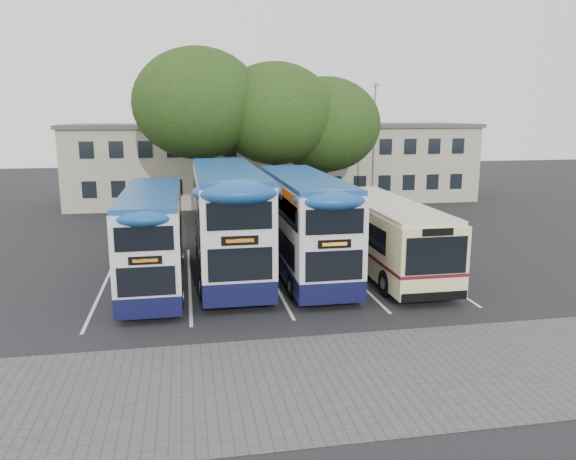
# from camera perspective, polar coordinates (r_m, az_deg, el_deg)

# --- Properties ---
(ground) EXTENTS (120.00, 120.00, 0.00)m
(ground) POSITION_cam_1_polar(r_m,az_deg,el_deg) (21.03, 10.54, -7.88)
(ground) COLOR black
(ground) RESTS_ON ground
(paving_strip) EXTENTS (40.00, 6.00, 0.01)m
(paving_strip) POSITION_cam_1_polar(r_m,az_deg,el_deg) (16.05, 10.18, -14.26)
(paving_strip) COLOR #595654
(paving_strip) RESTS_ON ground
(bay_lines) EXTENTS (14.12, 11.00, 0.01)m
(bay_lines) POSITION_cam_1_polar(r_m,az_deg,el_deg) (24.72, -1.82, -4.68)
(bay_lines) COLOR silver
(bay_lines) RESTS_ON ground
(depot_building) EXTENTS (32.40, 8.40, 6.20)m
(depot_building) POSITION_cam_1_polar(r_m,az_deg,el_deg) (46.18, -1.34, 6.96)
(depot_building) COLOR #A6A285
(depot_building) RESTS_ON ground
(lamp_post) EXTENTS (0.25, 1.05, 9.06)m
(lamp_post) POSITION_cam_1_polar(r_m,az_deg,el_deg) (40.70, 8.73, 8.92)
(lamp_post) COLOR gray
(lamp_post) RESTS_ON ground
(tree_left) EXTENTS (8.00, 8.00, 11.00)m
(tree_left) POSITION_cam_1_polar(r_m,az_deg,el_deg) (35.68, -9.13, 12.54)
(tree_left) COLOR black
(tree_left) RESTS_ON ground
(tree_mid) EXTENTS (7.51, 7.51, 10.19)m
(tree_mid) POSITION_cam_1_polar(r_m,az_deg,el_deg) (36.06, -1.31, 11.72)
(tree_mid) COLOR black
(tree_mid) RESTS_ON ground
(tree_right) EXTENTS (7.35, 7.35, 9.40)m
(tree_right) POSITION_cam_1_polar(r_m,az_deg,el_deg) (37.88, 3.77, 10.61)
(tree_right) COLOR black
(tree_right) RESTS_ON ground
(bus_dd_left) EXTENTS (2.30, 9.51, 3.96)m
(bus_dd_left) POSITION_cam_1_polar(r_m,az_deg,el_deg) (23.59, -13.56, -0.35)
(bus_dd_left) COLOR #0F1037
(bus_dd_left) RESTS_ON ground
(bus_dd_mid) EXTENTS (2.73, 11.27, 4.70)m
(bus_dd_mid) POSITION_cam_1_polar(r_m,az_deg,el_deg) (24.88, -6.18, 1.48)
(bus_dd_mid) COLOR #0F1037
(bus_dd_mid) RESTS_ON ground
(bus_dd_right) EXTENTS (2.54, 10.46, 4.36)m
(bus_dd_right) POSITION_cam_1_polar(r_m,az_deg,el_deg) (24.71, 1.57, 1.03)
(bus_dd_right) COLOR #0F1037
(bus_dd_right) RESTS_ON ground
(bus_single) EXTENTS (2.70, 10.62, 3.17)m
(bus_single) POSITION_cam_1_polar(r_m,az_deg,el_deg) (25.67, 9.75, -0.11)
(bus_single) COLOR beige
(bus_single) RESTS_ON ground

